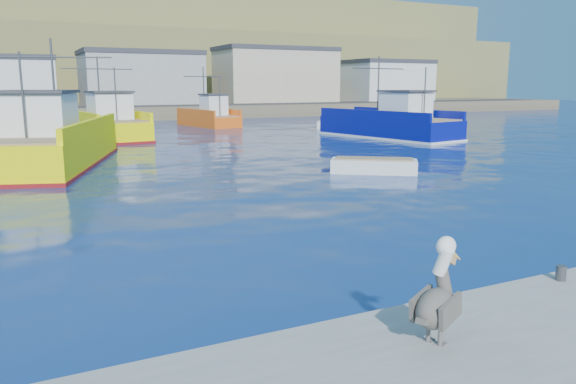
# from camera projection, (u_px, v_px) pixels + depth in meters

# --- Properties ---
(ground) EXTENTS (260.00, 260.00, 0.00)m
(ground) POSITION_uv_depth(u_px,v_px,m) (340.00, 275.00, 12.87)
(ground) COLOR navy
(ground) RESTS_ON ground
(dock_bollards) EXTENTS (36.20, 0.20, 0.30)m
(dock_bollards) POSITION_uv_depth(u_px,v_px,m) (469.00, 293.00, 10.02)
(dock_bollards) COLOR #4C4C4C
(dock_bollards) RESTS_ON dock
(far_shore) EXTENTS (200.00, 81.00, 24.00)m
(far_shore) POSITION_uv_depth(u_px,v_px,m) (40.00, 59.00, 107.15)
(far_shore) COLOR brown
(far_shore) RESTS_ON ground
(trawler_yellow_a) EXTENTS (8.76, 14.54, 6.83)m
(trawler_yellow_a) POSITION_uv_depth(u_px,v_px,m) (50.00, 145.00, 29.66)
(trawler_yellow_a) COLOR #FBF000
(trawler_yellow_a) RESTS_ON ground
(trawler_yellow_b) EXTENTS (5.69, 12.41, 6.61)m
(trawler_yellow_b) POSITION_uv_depth(u_px,v_px,m) (106.00, 125.00, 45.10)
(trawler_yellow_b) COLOR #FBF000
(trawler_yellow_b) RESTS_ON ground
(trawler_blue) EXTENTS (6.59, 13.00, 6.66)m
(trawler_blue) POSITION_uv_depth(u_px,v_px,m) (391.00, 124.00, 45.84)
(trawler_blue) COLOR #080E7C
(trawler_blue) RESTS_ON ground
(boat_orange) EXTENTS (4.60, 8.82, 6.09)m
(boat_orange) POSITION_uv_depth(u_px,v_px,m) (210.00, 116.00, 58.20)
(boat_orange) COLOR #F05A13
(boat_orange) RESTS_ON ground
(skiff_mid) EXTENTS (4.22, 3.63, 0.91)m
(skiff_mid) POSITION_uv_depth(u_px,v_px,m) (374.00, 167.00, 27.66)
(skiff_mid) COLOR silver
(skiff_mid) RESTS_ON ground
(skiff_far) EXTENTS (3.88, 4.55, 0.97)m
(skiff_far) POSITION_uv_depth(u_px,v_px,m) (327.00, 125.00, 56.52)
(skiff_far) COLOR silver
(skiff_far) RESTS_ON ground
(pelican) EXTENTS (1.27, 0.83, 1.61)m
(pelican) POSITION_uv_depth(u_px,v_px,m) (438.00, 299.00, 8.32)
(pelican) COLOR #595451
(pelican) RESTS_ON dock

